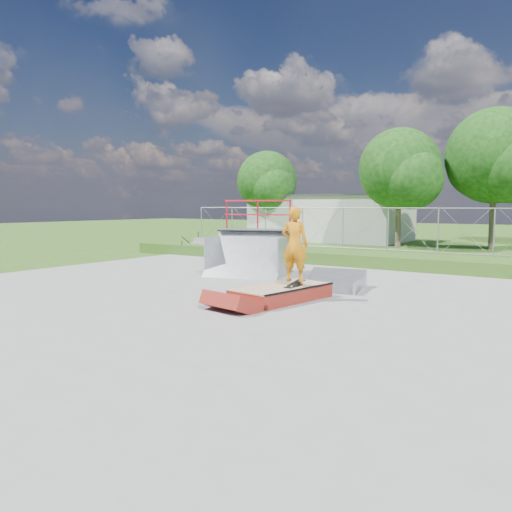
{
  "coord_description": "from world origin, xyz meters",
  "views": [
    {
      "loc": [
        6.9,
        -9.62,
        2.37
      ],
      "look_at": [
        -0.1,
        0.84,
        1.1
      ],
      "focal_mm": 35.0,
      "sensor_mm": 36.0,
      "label": 1
    }
  ],
  "objects_px": {
    "grind_box": "(281,294)",
    "flat_bank_ramp": "(333,282)",
    "quarter_pipe": "(248,238)",
    "skater": "(295,247)"
  },
  "relations": [
    {
      "from": "quarter_pipe",
      "to": "flat_bank_ramp",
      "type": "distance_m",
      "value": 3.95
    },
    {
      "from": "quarter_pipe",
      "to": "skater",
      "type": "xyz_separation_m",
      "value": [
        3.58,
        -3.15,
        0.07
      ]
    },
    {
      "from": "grind_box",
      "to": "skater",
      "type": "height_order",
      "value": "skater"
    },
    {
      "from": "flat_bank_ramp",
      "to": "skater",
      "type": "xyz_separation_m",
      "value": [
        -0.08,
        -2.07,
        1.11
      ]
    },
    {
      "from": "flat_bank_ramp",
      "to": "grind_box",
      "type": "bearing_deg",
      "value": -109.77
    },
    {
      "from": "quarter_pipe",
      "to": "flat_bank_ramp",
      "type": "height_order",
      "value": "quarter_pipe"
    },
    {
      "from": "grind_box",
      "to": "flat_bank_ramp",
      "type": "height_order",
      "value": "flat_bank_ramp"
    },
    {
      "from": "quarter_pipe",
      "to": "flat_bank_ramp",
      "type": "relative_size",
      "value": 1.53
    },
    {
      "from": "flat_bank_ramp",
      "to": "skater",
      "type": "distance_m",
      "value": 2.35
    },
    {
      "from": "grind_box",
      "to": "quarter_pipe",
      "type": "bearing_deg",
      "value": 145.04
    }
  ]
}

